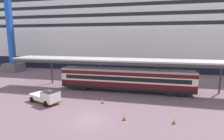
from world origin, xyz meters
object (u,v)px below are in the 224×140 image
Objects in this scene: cruise_ship at (114,29)px; traffic_cone_mid at (174,121)px; traffic_cone_far at (102,101)px; traffic_cone_near at (124,117)px; service_truck at (47,97)px; dockside_crane at (10,15)px; train_carriage at (125,79)px.

cruise_ship is 185.89× the size of traffic_cone_mid.
traffic_cone_mid is 10.53m from traffic_cone_far.
service_truck is at bearing 165.90° from traffic_cone_near.
service_truck is at bearing -91.66° from cruise_ship.
cruise_ship reaches higher than service_truck.
traffic_cone_mid is 0.93× the size of traffic_cone_far.
traffic_cone_near is 6.19m from traffic_cone_far.
service_truck is 0.11× the size of dockside_crane.
dockside_crane reaches higher than traffic_cone_far.
traffic_cone_mid is 0.01× the size of dockside_crane.
service_truck is at bearing -168.21° from traffic_cone_far.
traffic_cone_far is 40.70m from dockside_crane.
traffic_cone_near is at bearing -14.10° from service_truck.
dockside_crane is at bearing 150.03° from traffic_cone_mid.
traffic_cone_mid is 50.54m from dockside_crane.
dockside_crane is at bearing 138.35° from service_truck.
service_truck is 7.41× the size of traffic_cone_near.
traffic_cone_near is at bearing -176.49° from traffic_cone_mid.
cruise_ship reaches higher than traffic_cone_mid.
traffic_cone_near is at bearing -49.74° from traffic_cone_far.
service_truck is at bearing -141.30° from train_carriage.
traffic_cone_far is (-9.58, 4.38, 0.03)m from traffic_cone_mid.
train_carriage is 32.66× the size of traffic_cone_mid.
service_truck is (-10.47, -8.39, -1.32)m from train_carriage.
service_truck is 7.20× the size of traffic_cone_far.
cruise_ship is at bearing 110.68° from traffic_cone_mid.
traffic_cone_near is 0.97× the size of traffic_cone_far.
train_carriage is 0.44× the size of dockside_crane.
dockside_crane is (-23.97, 21.31, 15.00)m from service_truck.
train_carriage is at bearing -74.10° from cruise_ship.
traffic_cone_far reaches higher than traffic_cone_mid.
cruise_ship is at bearing 99.96° from traffic_cone_far.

